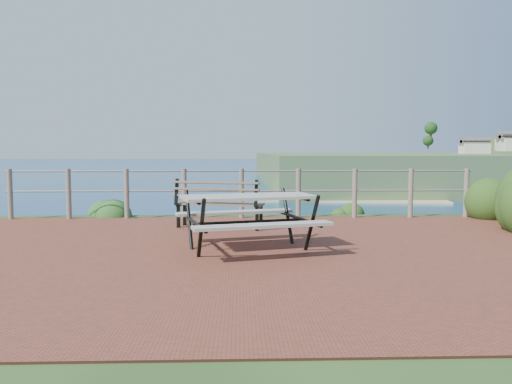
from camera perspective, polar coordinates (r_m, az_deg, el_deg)
ground at (r=6.81m, az=-1.58°, el=-6.95°), size 10.00×7.00×0.12m
ocean at (r=206.67m, az=-1.82°, el=4.39°), size 1200.00×1200.00×0.00m
safety_railing at (r=10.05m, az=-1.67°, el=0.15°), size 9.40×0.10×1.00m
picnic_table at (r=6.83m, az=-0.87°, el=-2.81°), size 1.91×1.51×0.75m
park_bench at (r=8.77m, az=-4.20°, el=-0.50°), size 1.60×0.80×0.88m
shrub_right_edge at (r=11.30m, az=25.67°, el=-2.73°), size 1.03×1.03×1.48m
shrub_lip_west at (r=11.13m, az=-16.22°, el=-2.55°), size 0.86×0.86×0.64m
shrub_lip_east at (r=11.27m, az=10.44°, el=-2.35°), size 0.66×0.66×0.36m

